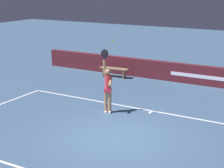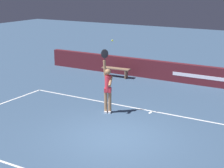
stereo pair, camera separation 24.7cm
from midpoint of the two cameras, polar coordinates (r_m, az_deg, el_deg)
The scene contains 6 objects.
ground_plane at distance 12.09m, azimuth 1.09°, elevation -8.21°, with size 60.00×60.00×0.00m, color #37506D.
court_lines at distance 12.03m, azimuth 0.92°, elevation -8.33°, with size 11.68×6.09×0.00m.
back_wall at distance 18.65m, azimuth 12.75°, elevation 1.47°, with size 17.22×0.30×0.96m.
tennis_player at distance 13.97m, azimuth -0.17°, elevation -0.43°, with size 0.53×0.50×2.49m.
tennis_ball at distance 13.26m, azimuth 0.59°, elevation 6.75°, with size 0.07×0.07×0.07m.
courtside_bench_near at distance 19.51m, azimuth 0.99°, elevation 2.16°, with size 1.59×0.47×0.50m.
Camera 2 is at (5.54, -9.60, 4.84)m, focal length 58.94 mm.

